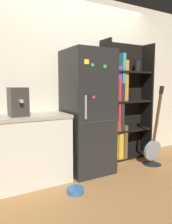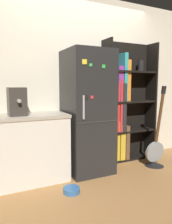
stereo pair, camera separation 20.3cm
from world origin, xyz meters
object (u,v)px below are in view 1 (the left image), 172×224
(refrigerator, at_px, (87,112))
(bookshelf, at_px, (119,107))
(guitar, at_px, (153,153))
(pet_bowl, at_px, (75,190))
(espresso_machine, at_px, (18,102))

(refrigerator, height_order, bookshelf, bookshelf)
(bookshelf, height_order, guitar, bookshelf)
(bookshelf, distance_m, pet_bowl, 1.64)
(refrigerator, distance_m, guitar, 1.26)
(espresso_machine, bearing_deg, guitar, -8.36)
(guitar, bearing_deg, refrigerator, 163.70)
(bookshelf, xyz_separation_m, guitar, (0.29, -0.49, -0.71))
(bookshelf, distance_m, espresso_machine, 1.72)
(bookshelf, height_order, espresso_machine, bookshelf)
(refrigerator, height_order, guitar, refrigerator)
(espresso_machine, xyz_separation_m, pet_bowl, (0.50, -0.53, -1.01))
(bookshelf, bearing_deg, refrigerator, -164.97)
(guitar, distance_m, pet_bowl, 1.51)
(refrigerator, xyz_separation_m, espresso_machine, (-0.96, -0.01, 0.18))
(refrigerator, height_order, espresso_machine, refrigerator)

